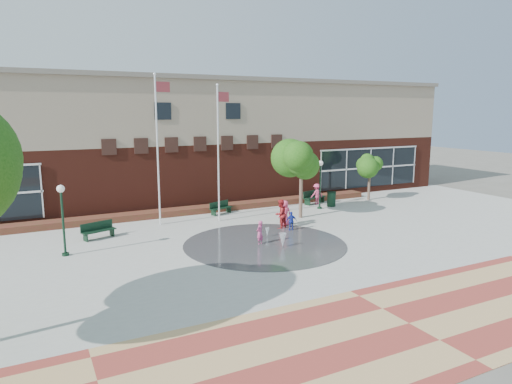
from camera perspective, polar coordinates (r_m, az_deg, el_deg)
name	(u,v)px	position (r m, az deg, el deg)	size (l,w,h in m)	color
ground	(295,261)	(21.26, 4.93, -8.62)	(120.00, 120.00, 0.00)	#666056
plaza_concrete	(256,240)	(24.59, 0.00, -5.97)	(46.00, 18.00, 0.01)	#A8A8A0
paver_band	(409,324)	(16.18, 18.58, -15.34)	(46.00, 6.00, 0.01)	#9C382F
splash_pad	(265,244)	(23.74, 1.10, -6.56)	(8.40, 8.40, 0.01)	#383A3D
library_building	(178,139)	(36.23, -9.75, 6.54)	(44.40, 10.40, 9.20)	#572116
flower_bed	(206,212)	(31.35, -6.30, -2.50)	(26.00, 1.20, 0.40)	maroon
flagpole_left	(158,142)	(27.56, -12.16, 6.11)	(1.03, 0.34, 8.98)	white
flagpole_right	(219,146)	(27.98, -4.68, 5.76)	(0.98, 0.44, 8.42)	white
lamp_left	(62,212)	(23.21, -23.04, -2.34)	(0.36, 0.36, 3.43)	black
lamp_right	(320,179)	(32.07, 8.04, 1.61)	(0.36, 0.36, 3.42)	black
bench_left	(99,234)	(26.08, -19.06, -4.93)	(1.88, 1.06, 0.91)	black
bench_mid	(221,210)	(30.56, -4.40, -2.27)	(1.74, 1.06, 0.85)	black
bench_right	(314,200)	(34.07, 7.29, -0.95)	(2.07, 1.12, 1.00)	black
trash_can	(331,199)	(33.29, 9.41, -0.87)	(0.66, 0.66, 1.08)	black
tree_mid	(302,156)	(28.98, 5.72, 4.48)	(3.25, 3.25, 5.49)	#4F3A30
tree_small_right	(370,165)	(35.97, 14.06, 3.25)	(2.16, 2.16, 3.70)	#4F3A30
water_jet_a	(283,248)	(23.21, 3.35, -6.98)	(0.37, 0.37, 0.72)	white
water_jet_b	(267,237)	(25.01, 1.41, -5.70)	(0.22, 0.22, 0.51)	white
child_splash	(260,233)	(23.55, 0.47, -5.10)	(0.46, 0.30, 1.27)	#CB4784
adult_red	(280,214)	(26.70, 3.07, -2.78)	(0.84, 0.65, 1.73)	#B32125
adult_pink	(285,213)	(27.37, 3.63, -2.65)	(0.76, 0.49, 1.55)	#E04367
child_blue	(291,221)	(26.30, 4.44, -3.66)	(0.66, 0.28, 1.13)	#1E30A9
person_bench	(317,194)	(33.80, 7.60, -0.27)	(1.00, 0.57, 1.55)	#D84370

